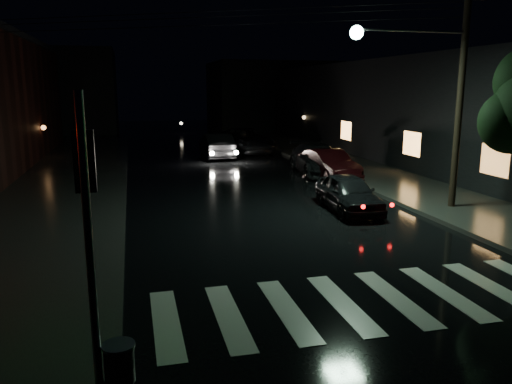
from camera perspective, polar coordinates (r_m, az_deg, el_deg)
ground at (r=9.61m, az=-2.58°, el=-15.26°), size 120.00×120.00×0.00m
sidewalk_left at (r=23.04m, az=-22.06°, el=0.23°), size 6.00×44.00×0.15m
sidewalk_right at (r=25.61m, az=13.33°, el=1.88°), size 4.00×44.00×0.15m
building_right at (r=32.35m, az=21.50°, el=8.62°), size 10.00×40.00×6.00m
building_far_left at (r=54.04m, az=-23.29°, el=10.54°), size 14.00×10.00×8.00m
building_far_right at (r=55.65m, az=2.40°, el=10.97°), size 14.00×10.00×7.00m
crosswalk at (r=10.95m, az=12.79°, el=-11.99°), size 9.00×3.00×0.01m
signal_pole_corner at (r=7.51m, az=-16.92°, el=-10.90°), size 0.68×0.61×4.20m
utility_pole at (r=18.63m, az=20.74°, el=11.80°), size 4.92×0.44×8.00m
parked_car_a at (r=18.20m, az=10.54°, el=-0.12°), size 1.78×3.96×1.32m
parked_car_b at (r=24.50m, az=8.31°, el=3.15°), size 1.82×4.43×1.43m
parked_car_c at (r=26.01m, az=7.02°, el=3.77°), size 2.57×5.35×1.50m
parked_car_d at (r=34.34m, az=-1.22°, el=5.93°), size 3.42×6.20×1.64m
oncoming_car at (r=31.68m, az=-4.55°, el=5.32°), size 1.66×4.74×1.56m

